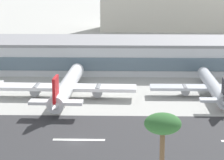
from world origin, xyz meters
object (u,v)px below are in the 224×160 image
(terminal_building, at_px, (139,54))
(airliner_red_tail_gate_1, at_px, (67,87))
(airliner_black_tail_gate_2, at_px, (214,87))
(palm_tree_0, at_px, (163,128))

(terminal_building, relative_size, airliner_red_tail_gate_1, 3.79)
(airliner_black_tail_gate_2, relative_size, palm_tree_0, 2.60)
(terminal_building, height_order, airliner_black_tail_gate_2, terminal_building)
(terminal_building, xyz_separation_m, airliner_red_tail_gate_1, (-22.73, -43.29, -2.28))
(airliner_red_tail_gate_1, bearing_deg, airliner_black_tail_gate_2, -84.51)
(airliner_red_tail_gate_1, height_order, palm_tree_0, palm_tree_0)
(airliner_red_tail_gate_1, bearing_deg, terminal_building, -25.59)
(terminal_building, xyz_separation_m, airliner_black_tail_gate_2, (21.51, -40.67, -2.77))
(terminal_building, relative_size, airliner_black_tail_gate_2, 4.41)
(airliner_black_tail_gate_2, xyz_separation_m, palm_tree_0, (-21.12, -74.99, 11.95))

